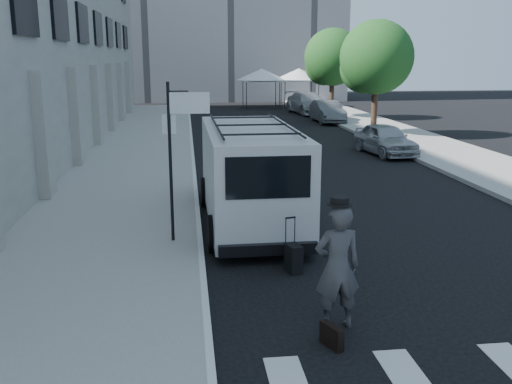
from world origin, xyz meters
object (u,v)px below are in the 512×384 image
object	(u,v)px
parked_car_c	(308,103)
parked_car_b	(327,112)
parked_car_a	(385,139)
briefcase	(332,336)
suitcase	(294,258)
cargo_van	(249,174)
businessman	(337,267)

from	to	relation	value
parked_car_c	parked_car_b	bearing A→B (deg)	-97.75
parked_car_a	parked_car_b	size ratio (longest dim) A/B	0.92
parked_car_a	briefcase	bearing A→B (deg)	-118.61
suitcase	parked_car_c	xyz separation A→B (m)	(7.00, 31.40, 0.50)
parked_car_c	briefcase	bearing A→B (deg)	-109.25
cargo_van	parked_car_c	size ratio (longest dim) A/B	1.22
suitcase	parked_car_b	world-z (taller)	parked_car_b
businessman	parked_car_b	xyz separation A→B (m)	(6.78, 27.93, -0.29)
businessman	parked_car_c	xyz separation A→B (m)	(6.78, 33.81, -0.22)
briefcase	parked_car_c	distance (m)	35.12
briefcase	parked_car_c	bearing A→B (deg)	54.93
briefcase	parked_car_c	size ratio (longest dim) A/B	0.08
parked_car_a	parked_car_b	world-z (taller)	parked_car_b
briefcase	suitcase	distance (m)	3.01
briefcase	parked_car_b	world-z (taller)	parked_car_b
parked_car_b	parked_car_a	bearing A→B (deg)	-92.52
cargo_van	parked_car_b	distance (m)	23.15
briefcase	parked_car_a	bearing A→B (deg)	44.54
businessman	suitcase	distance (m)	2.52
parked_car_a	parked_car_b	xyz separation A→B (m)	(0.47, 12.29, 0.04)
briefcase	parked_car_b	distance (m)	29.38
cargo_van	parked_car_b	bearing A→B (deg)	70.63
cargo_van	businessman	bearing A→B (deg)	-83.95
parked_car_c	suitcase	bearing A→B (deg)	-110.32
parked_car_b	cargo_van	bearing A→B (deg)	-109.15
cargo_van	parked_car_c	world-z (taller)	cargo_van
cargo_van	parked_car_a	xyz separation A→B (m)	(7.00, 9.62, -0.59)
businessman	parked_car_b	size ratio (longest dim) A/B	0.46
parked_car_a	parked_car_c	xyz separation A→B (m)	(0.47, 18.17, 0.11)
cargo_van	parked_car_c	bearing A→B (deg)	74.41
businessman	suitcase	world-z (taller)	businessman
parked_car_c	parked_car_a	bearing A→B (deg)	-99.25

